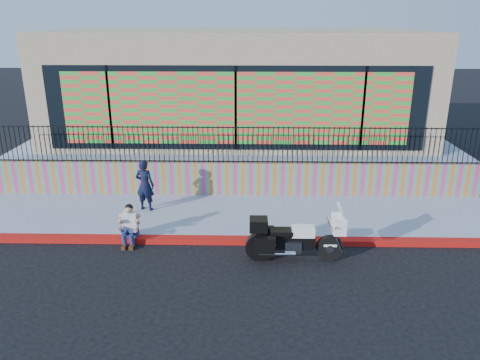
{
  "coord_description": "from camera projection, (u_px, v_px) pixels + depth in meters",
  "views": [
    {
      "loc": [
        0.48,
        -11.25,
        5.72
      ],
      "look_at": [
        0.21,
        1.2,
        1.37
      ],
      "focal_mm": 35.0,
      "sensor_mm": 36.0,
      "label": 1
    }
  ],
  "objects": [
    {
      "name": "police_officer",
      "position": [
        145.0,
        185.0,
        14.05
      ],
      "size": [
        0.65,
        0.5,
        1.59
      ],
      "primitive_type": "imported",
      "rotation": [
        0.0,
        0.0,
        2.9
      ],
      "color": "black",
      "rests_on": "sidewalk"
    },
    {
      "name": "sidewalk",
      "position": [
        233.0,
        216.0,
        14.05
      ],
      "size": [
        16.0,
        3.0,
        0.15
      ],
      "primitive_type": "cube",
      "color": "#939BB1",
      "rests_on": "ground"
    },
    {
      "name": "police_motorcycle",
      "position": [
        293.0,
        237.0,
        11.45
      ],
      "size": [
        2.37,
        0.78,
        1.48
      ],
      "color": "black",
      "rests_on": "ground"
    },
    {
      "name": "ground",
      "position": [
        231.0,
        243.0,
        12.52
      ],
      "size": [
        90.0,
        90.0,
        0.0
      ],
      "primitive_type": "plane",
      "color": "black",
      "rests_on": "ground"
    },
    {
      "name": "mural_wall",
      "position": [
        235.0,
        179.0,
        15.35
      ],
      "size": [
        16.0,
        0.2,
        1.1
      ],
      "primitive_type": "cube",
      "color": "#D83866",
      "rests_on": "sidewalk"
    },
    {
      "name": "red_curb",
      "position": [
        231.0,
        240.0,
        12.49
      ],
      "size": [
        16.0,
        0.3,
        0.15
      ],
      "primitive_type": "cube",
      "color": "#B6140D",
      "rests_on": "ground"
    },
    {
      "name": "storefront_building",
      "position": [
        239.0,
        81.0,
        19.12
      ],
      "size": [
        14.0,
        8.06,
        4.0
      ],
      "color": "tan",
      "rests_on": "elevated_platform"
    },
    {
      "name": "metal_fence",
      "position": [
        235.0,
        145.0,
        14.97
      ],
      "size": [
        15.8,
        0.04,
        1.2
      ],
      "primitive_type": null,
      "color": "black",
      "rests_on": "mural_wall"
    },
    {
      "name": "elevated_platform",
      "position": [
        239.0,
        142.0,
        20.19
      ],
      "size": [
        16.0,
        10.0,
        1.25
      ],
      "primitive_type": "cube",
      "color": "#939BB1",
      "rests_on": "ground"
    },
    {
      "name": "seated_man",
      "position": [
        129.0,
        229.0,
        12.31
      ],
      "size": [
        0.54,
        0.71,
        1.06
      ],
      "color": "navy",
      "rests_on": "ground"
    }
  ]
}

